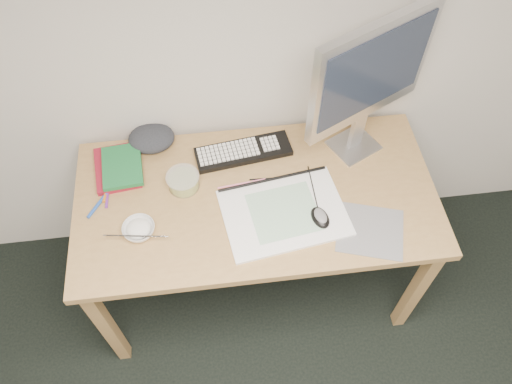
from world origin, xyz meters
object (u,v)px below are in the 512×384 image
Objects in this scene: sketchpad at (284,213)px; keyboard at (243,152)px; rice_bowl at (139,230)px; monitor at (371,76)px; desk at (256,207)px.

sketchpad is 1.16× the size of keyboard.
rice_bowl reaches higher than keyboard.
keyboard is 0.59m from monitor.
desk is 0.66m from monitor.
monitor reaches higher than rice_bowl.
rice_bowl reaches higher than sketchpad.
desk is at bearing 178.02° from monitor.
sketchpad is at bearing -45.56° from desk.
rice_bowl is (-0.54, -0.01, 0.01)m from sketchpad.
desk is 11.73× the size of rice_bowl.
keyboard is at bearing 37.79° from rice_bowl.
keyboard reaches higher than desk.
desk is 3.59× the size of keyboard.
rice_bowl is (-0.44, -0.11, 0.10)m from desk.
desk is 3.09× the size of sketchpad.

